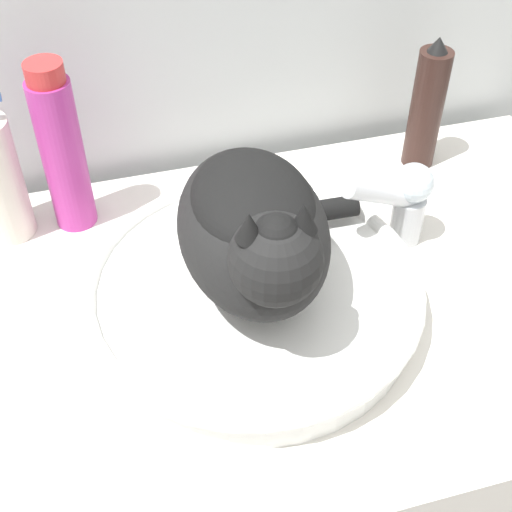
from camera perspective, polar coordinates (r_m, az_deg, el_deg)
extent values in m
cube|color=white|center=(1.22, -1.28, -17.02)|extent=(1.12, 0.61, 0.81)
cylinder|color=white|center=(0.87, -0.26, -3.35)|extent=(0.39, 0.39, 0.05)
torus|color=white|center=(0.85, -0.26, -2.27)|extent=(0.41, 0.41, 0.02)
ellipsoid|color=black|center=(0.80, -0.28, 2.03)|extent=(0.17, 0.25, 0.15)
ellipsoid|color=black|center=(0.77, -0.29, 4.36)|extent=(0.14, 0.19, 0.07)
sphere|color=black|center=(0.70, 1.59, -0.28)|extent=(0.10, 0.10, 0.10)
sphere|color=black|center=(0.68, 1.63, 1.33)|extent=(0.05, 0.05, 0.05)
cone|color=black|center=(0.66, -0.55, 2.40)|extent=(0.03, 0.03, 0.03)
cone|color=black|center=(0.67, 3.85, 3.10)|extent=(0.03, 0.03, 0.03)
cylinder|color=black|center=(0.91, 3.06, 3.29)|extent=(0.17, 0.03, 0.03)
cylinder|color=silver|center=(0.98, 11.97, 2.91)|extent=(0.04, 0.04, 0.07)
cylinder|color=silver|center=(0.91, 9.96, 4.89)|extent=(0.13, 0.06, 0.09)
sphere|color=silver|center=(0.94, 12.50, 5.72)|extent=(0.05, 0.05, 0.05)
cylinder|color=#B2338C|center=(0.98, -15.17, 7.72)|extent=(0.06, 0.06, 0.22)
cylinder|color=red|center=(0.92, -16.58, 13.90)|extent=(0.05, 0.05, 0.03)
cylinder|color=#331E19|center=(1.10, 13.46, 11.31)|extent=(0.05, 0.05, 0.19)
cone|color=black|center=(1.05, 14.41, 16.09)|extent=(0.03, 0.03, 0.02)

